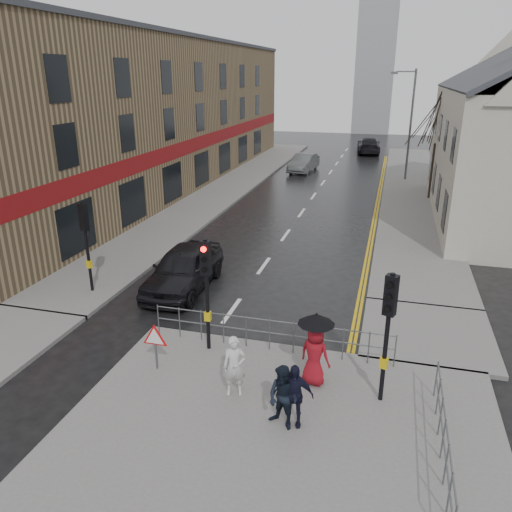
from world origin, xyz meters
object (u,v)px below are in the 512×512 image
Objects in this scene: pedestrian_with_umbrella at (315,346)px; car_mid at (304,163)px; pedestrian_d at (293,395)px; car_parked at (184,268)px; pedestrian_a at (234,366)px; pedestrian_b at (283,397)px.

pedestrian_with_umbrella is 0.45× the size of car_mid.
car_parked is (-5.61, 6.84, -0.10)m from pedestrian_d.
car_parked is at bearing -83.08° from car_mid.
pedestrian_a is 0.79× the size of pedestrian_with_umbrella.
pedestrian_with_umbrella reaches higher than pedestrian_d.
pedestrian_b is at bearing -52.99° from car_parked.
car_parked is (-3.97, 6.08, -0.11)m from pedestrian_a.
pedestrian_with_umbrella is at bearing 101.92° from pedestrian_b.
pedestrian_d is 8.85m from car_parked.
pedestrian_with_umbrella is 7.74m from car_parked.
pedestrian_b is at bearing -73.55° from car_mid.
pedestrian_a is 1.81m from pedestrian_d.
pedestrian_a reaches higher than car_parked.
pedestrian_with_umbrella is at bearing 11.08° from pedestrian_a.
pedestrian_b is 1.97m from pedestrian_with_umbrella.
car_parked is at bearing 152.02° from pedestrian_b.
car_mid is at bearing 79.92° from pedestrian_a.
pedestrian_b is 0.78× the size of pedestrian_with_umbrella.
pedestrian_b is 0.35× the size of car_mid.
car_parked is 25.34m from car_mid.
pedestrian_with_umbrella reaches higher than car_mid.
pedestrian_d is at bearing 59.73° from pedestrian_b.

